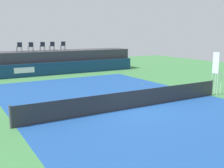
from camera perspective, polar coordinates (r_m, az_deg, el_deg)
name	(u,v)px	position (r m, az deg, el deg)	size (l,w,h in m)	color
ground_plane	(105,97)	(17.21, -1.45, -2.72)	(48.00, 48.00, 0.00)	#3D7A42
court_inner	(132,108)	(14.74, 4.25, -5.02)	(12.00, 22.00, 0.00)	#1C478C
sponsor_wall	(51,69)	(26.63, -12.56, 3.08)	(18.00, 0.22, 1.20)	navy
spectator_platform	(45,62)	(28.29, -13.72, 4.47)	(18.00, 2.80, 2.20)	#38383D
spectator_chair_far_left	(19,46)	(27.49, -18.67, 7.39)	(0.45, 0.45, 0.89)	#1E232D
spectator_chair_left	(31,46)	(27.48, -16.53, 7.51)	(0.45, 0.45, 0.89)	#1E232D
spectator_chair_center	(42,46)	(28.00, -14.25, 7.66)	(0.48, 0.48, 0.89)	#1E232D
spectator_chair_right	(52,46)	(28.40, -12.33, 7.78)	(0.46, 0.46, 0.89)	#1E232D
spectator_chair_far_right	(63,45)	(28.98, -10.14, 7.91)	(0.48, 0.48, 0.89)	#1E232D
umpire_chair	(216,70)	(18.84, 20.82, 2.65)	(0.49, 0.49, 2.76)	white
tennis_net	(133,100)	(14.62, 4.28, -3.23)	(12.40, 0.02, 0.95)	#2D2D2D
net_post_near	(10,117)	(12.30, -20.36, -6.43)	(0.10, 0.10, 1.00)	#4C4C51
net_post_far	(212,87)	(18.79, 20.01, -0.68)	(0.10, 0.10, 1.00)	#4C4C51
tennis_ball	(143,84)	(21.40, 6.36, -0.05)	(0.07, 0.07, 0.07)	#D8EA33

